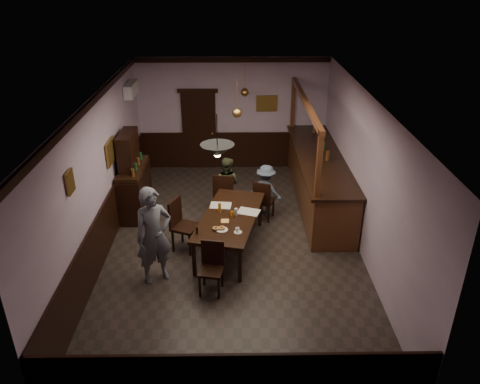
{
  "coord_description": "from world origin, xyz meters",
  "views": [
    {
      "loc": [
        0.03,
        -8.05,
        5.15
      ],
      "look_at": [
        0.14,
        0.04,
        1.15
      ],
      "focal_mm": 35.0,
      "sensor_mm": 36.0,
      "label": 1
    }
  ],
  "objects_px": {
    "dining_table": "(230,218)",
    "person_standing": "(154,236)",
    "bar_counter": "(318,178)",
    "soda_can": "(232,214)",
    "chair_near": "(212,265)",
    "sideboard": "(133,181)",
    "coffee_cup": "(237,230)",
    "chair_far_left": "(224,193)",
    "person_seated_left": "(226,184)",
    "pendant_brass_far": "(245,92)",
    "pendant_iron": "(217,151)",
    "chair_side": "(181,222)",
    "person_seated_right": "(266,190)",
    "pendant_brass_mid": "(237,113)",
    "chair_far_right": "(263,199)"
  },
  "relations": [
    {
      "from": "pendant_iron",
      "to": "chair_far_right",
      "type": "bearing_deg",
      "value": 64.99
    },
    {
      "from": "bar_counter",
      "to": "pendant_brass_mid",
      "type": "relative_size",
      "value": 5.48
    },
    {
      "from": "dining_table",
      "to": "chair_far_right",
      "type": "xyz_separation_m",
      "value": [
        0.71,
        1.14,
        -0.17
      ]
    },
    {
      "from": "dining_table",
      "to": "person_seated_left",
      "type": "bearing_deg",
      "value": 93.09
    },
    {
      "from": "pendant_iron",
      "to": "chair_near",
      "type": "bearing_deg",
      "value": -103.58
    },
    {
      "from": "dining_table",
      "to": "person_seated_left",
      "type": "height_order",
      "value": "person_seated_left"
    },
    {
      "from": "pendant_iron",
      "to": "pendant_brass_mid",
      "type": "relative_size",
      "value": 0.89
    },
    {
      "from": "person_seated_left",
      "to": "soda_can",
      "type": "bearing_deg",
      "value": 115.49
    },
    {
      "from": "dining_table",
      "to": "bar_counter",
      "type": "distance_m",
      "value": 2.86
    },
    {
      "from": "pendant_iron",
      "to": "person_seated_left",
      "type": "bearing_deg",
      "value": 87.74
    },
    {
      "from": "coffee_cup",
      "to": "bar_counter",
      "type": "bearing_deg",
      "value": 66.96
    },
    {
      "from": "coffee_cup",
      "to": "pendant_iron",
      "type": "height_order",
      "value": "pendant_iron"
    },
    {
      "from": "dining_table",
      "to": "coffee_cup",
      "type": "height_order",
      "value": "coffee_cup"
    },
    {
      "from": "person_standing",
      "to": "soda_can",
      "type": "height_order",
      "value": "person_standing"
    },
    {
      "from": "dining_table",
      "to": "chair_far_left",
      "type": "distance_m",
      "value": 1.34
    },
    {
      "from": "chair_near",
      "to": "person_seated_left",
      "type": "xyz_separation_m",
      "value": [
        0.22,
        2.9,
        0.14
      ]
    },
    {
      "from": "chair_near",
      "to": "sideboard",
      "type": "height_order",
      "value": "sideboard"
    },
    {
      "from": "coffee_cup",
      "to": "soda_can",
      "type": "bearing_deg",
      "value": 112.48
    },
    {
      "from": "chair_far_right",
      "to": "person_seated_left",
      "type": "bearing_deg",
      "value": -7.86
    },
    {
      "from": "dining_table",
      "to": "pendant_brass_mid",
      "type": "bearing_deg",
      "value": 84.49
    },
    {
      "from": "chair_near",
      "to": "bar_counter",
      "type": "distance_m",
      "value": 4.04
    },
    {
      "from": "chair_near",
      "to": "person_seated_right",
      "type": "xyz_separation_m",
      "value": [
        1.09,
        2.7,
        0.09
      ]
    },
    {
      "from": "chair_side",
      "to": "person_seated_right",
      "type": "bearing_deg",
      "value": -28.83
    },
    {
      "from": "pendant_brass_far",
      "to": "coffee_cup",
      "type": "bearing_deg",
      "value": -93.15
    },
    {
      "from": "dining_table",
      "to": "person_standing",
      "type": "distance_m",
      "value": 1.65
    },
    {
      "from": "chair_near",
      "to": "sideboard",
      "type": "relative_size",
      "value": 0.49
    },
    {
      "from": "person_seated_left",
      "to": "person_seated_right",
      "type": "bearing_deg",
      "value": -172.16
    },
    {
      "from": "coffee_cup",
      "to": "bar_counter",
      "type": "relative_size",
      "value": 0.02
    },
    {
      "from": "person_seated_left",
      "to": "sideboard",
      "type": "relative_size",
      "value": 0.68
    },
    {
      "from": "person_seated_right",
      "to": "bar_counter",
      "type": "height_order",
      "value": "bar_counter"
    },
    {
      "from": "person_standing",
      "to": "chair_far_left",
      "type": "bearing_deg",
      "value": 33.95
    },
    {
      "from": "person_seated_right",
      "to": "pendant_iron",
      "type": "bearing_deg",
      "value": 94.97
    },
    {
      "from": "soda_can",
      "to": "sideboard",
      "type": "height_order",
      "value": "sideboard"
    },
    {
      "from": "dining_table",
      "to": "coffee_cup",
      "type": "distance_m",
      "value": 0.65
    },
    {
      "from": "chair_far_left",
      "to": "chair_near",
      "type": "distance_m",
      "value": 2.63
    },
    {
      "from": "person_standing",
      "to": "pendant_brass_far",
      "type": "distance_m",
      "value": 4.82
    },
    {
      "from": "chair_far_left",
      "to": "coffee_cup",
      "type": "bearing_deg",
      "value": 104.44
    },
    {
      "from": "dining_table",
      "to": "pendant_iron",
      "type": "bearing_deg",
      "value": -103.1
    },
    {
      "from": "dining_table",
      "to": "chair_near",
      "type": "relative_size",
      "value": 2.57
    },
    {
      "from": "chair_side",
      "to": "person_standing",
      "type": "xyz_separation_m",
      "value": [
        -0.35,
        -1.01,
        0.32
      ]
    },
    {
      "from": "chair_far_right",
      "to": "soda_can",
      "type": "xyz_separation_m",
      "value": [
        -0.67,
        -1.21,
        0.3
      ]
    },
    {
      "from": "chair_near",
      "to": "sideboard",
      "type": "xyz_separation_m",
      "value": [
        -1.85,
        2.84,
        0.25
      ]
    },
    {
      "from": "person_seated_left",
      "to": "pendant_brass_far",
      "type": "xyz_separation_m",
      "value": [
        0.44,
        1.72,
        1.65
      ]
    },
    {
      "from": "dining_table",
      "to": "sideboard",
      "type": "relative_size",
      "value": 1.25
    },
    {
      "from": "person_seated_left",
      "to": "pendant_iron",
      "type": "distance_m",
      "value": 2.96
    },
    {
      "from": "pendant_brass_mid",
      "to": "chair_side",
      "type": "bearing_deg",
      "value": -124.83
    },
    {
      "from": "chair_far_left",
      "to": "pendant_iron",
      "type": "height_order",
      "value": "pendant_iron"
    },
    {
      "from": "soda_can",
      "to": "chair_near",
      "type": "bearing_deg",
      "value": -106.0
    },
    {
      "from": "chair_near",
      "to": "person_seated_right",
      "type": "relative_size",
      "value": 0.78
    },
    {
      "from": "pendant_iron",
      "to": "pendant_brass_mid",
      "type": "xyz_separation_m",
      "value": [
        0.34,
        2.41,
        -0.09
      ]
    }
  ]
}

